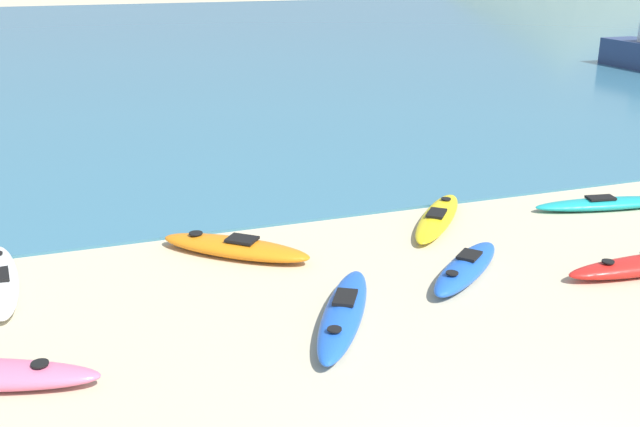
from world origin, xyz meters
TOP-DOWN VIEW (x-y plane):
  - bay_water at (0.00, 44.14)m, footprint 160.00×70.00m
  - kayak_on_sand_0 at (6.91, 7.73)m, footprint 3.37×1.15m
  - kayak_on_sand_1 at (-0.46, 4.74)m, footprint 2.07×2.98m
  - kayak_on_sand_3 at (3.00, 8.19)m, footprint 2.49×2.83m
  - kayak_on_sand_5 at (-1.37, 7.90)m, footprint 2.74×2.49m
  - kayak_on_sand_9 at (2.16, 5.62)m, footprint 2.37×2.14m

SIDE VIEW (x-z plane):
  - bay_water at x=0.00m, z-range 0.00..0.06m
  - kayak_on_sand_0 at x=6.91m, z-range -0.02..0.27m
  - kayak_on_sand_3 at x=3.00m, z-range -0.02..0.28m
  - kayak_on_sand_5 at x=-1.37m, z-range -0.02..0.35m
  - kayak_on_sand_1 at x=-0.46m, z-range -0.02..0.36m
  - kayak_on_sand_9 at x=2.16m, z-range -0.02..0.36m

